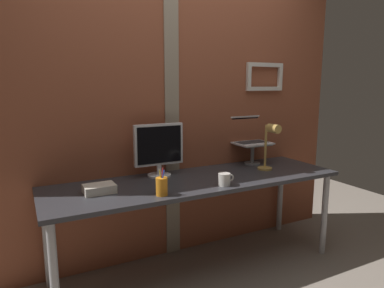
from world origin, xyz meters
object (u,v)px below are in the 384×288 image
object	(u,v)px
laptop	(248,135)
coffee_mug	(225,179)
desk_lamp	(270,142)
monitor	(159,147)
pen_cup	(162,186)

from	to	relation	value
laptop	coffee_mug	xyz separation A→B (m)	(-0.57, -0.52, -0.20)
laptop	coffee_mug	size ratio (longest dim) A/B	2.56
desk_lamp	coffee_mug	xyz separation A→B (m)	(-0.54, -0.18, -0.20)
coffee_mug	desk_lamp	bearing A→B (deg)	18.22
monitor	coffee_mug	distance (m)	0.57
monitor	desk_lamp	size ratio (longest dim) A/B	1.04
pen_cup	coffee_mug	size ratio (longest dim) A/B	1.46
laptop	coffee_mug	distance (m)	0.80
laptop	pen_cup	bearing A→B (deg)	-153.49
monitor	laptop	world-z (taller)	laptop
monitor	coffee_mug	xyz separation A→B (m)	(0.31, -0.44, -0.18)
monitor	desk_lamp	distance (m)	0.90
desk_lamp	coffee_mug	size ratio (longest dim) A/B	3.17
laptop	desk_lamp	distance (m)	0.34
desk_lamp	coffee_mug	bearing A→B (deg)	-161.78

